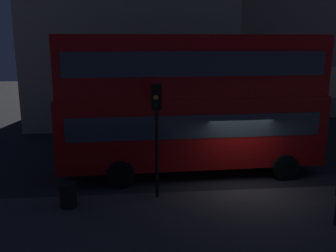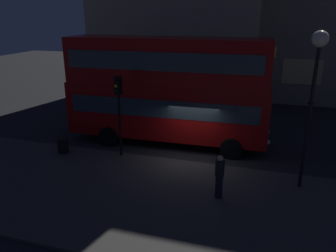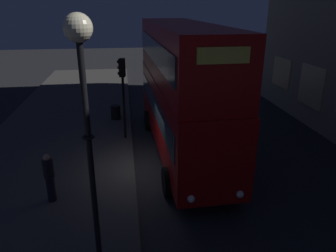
% 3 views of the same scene
% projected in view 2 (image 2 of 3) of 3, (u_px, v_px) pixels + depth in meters
% --- Properties ---
extents(ground_plane, '(80.00, 80.00, 0.00)m').
position_uv_depth(ground_plane, '(190.00, 158.00, 16.51)').
color(ground_plane, '#232326').
extents(sidewalk_slab, '(44.00, 7.21, 0.12)m').
position_uv_depth(sidewalk_slab, '(166.00, 200.00, 12.71)').
color(sidewalk_slab, '#423F3D').
rests_on(sidewalk_slab, ground).
extents(double_decker_bus, '(10.81, 2.98, 5.69)m').
position_uv_depth(double_decker_bus, '(167.00, 87.00, 17.46)').
color(double_decker_bus, '#9E0C0C').
rests_on(double_decker_bus, ground).
extents(traffic_light_near_kerb, '(0.37, 0.39, 3.96)m').
position_uv_depth(traffic_light_near_kerb, '(118.00, 100.00, 15.64)').
color(traffic_light_near_kerb, black).
rests_on(traffic_light_near_kerb, sidewalk_slab).
extents(street_lamp, '(0.59, 0.59, 6.16)m').
position_uv_depth(street_lamp, '(316.00, 69.00, 12.06)').
color(street_lamp, black).
rests_on(street_lamp, sidewalk_slab).
extents(pedestrian, '(0.35, 0.35, 1.74)m').
position_uv_depth(pedestrian, '(219.00, 176.00, 12.54)').
color(pedestrian, black).
rests_on(pedestrian, sidewalk_slab).
extents(litter_bin, '(0.55, 0.55, 0.80)m').
position_uv_depth(litter_bin, '(63.00, 145.00, 16.78)').
color(litter_bin, black).
rests_on(litter_bin, sidewalk_slab).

